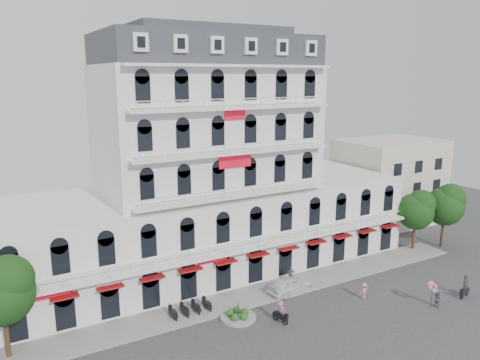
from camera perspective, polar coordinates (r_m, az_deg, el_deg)
name	(u,v)px	position (r m, az deg, el deg)	size (l,w,h in m)	color
ground	(307,342)	(40.18, 8.18, -18.98)	(120.00, 120.00, 0.00)	#38383A
sidewalk	(250,296)	(46.62, 1.21, -14.00)	(53.00, 4.00, 0.16)	gray
main_building	(208,179)	(50.82, -3.95, 0.08)	(45.00, 15.00, 25.80)	silver
flank_building_east	(389,181)	(71.11, 17.67, -0.14)	(14.00, 10.00, 12.00)	beige
traffic_island	(238,316)	(42.91, -0.24, -16.24)	(3.20, 3.20, 1.60)	gray
parked_scooter_row	(190,314)	(43.94, -6.07, -15.96)	(4.40, 1.80, 1.10)	black
tree_west_inner	(2,289)	(39.32, -27.02, -11.72)	(4.76, 4.76, 8.25)	#382314
tree_east_inner	(416,209)	(60.56, 20.70, -3.30)	(4.40, 4.37, 7.57)	#382314
tree_east_outer	(445,204)	(62.96, 23.76, -2.65)	(4.65, 4.65, 8.05)	#382314
parked_car	(290,285)	(47.51, 6.08, -12.56)	(1.93, 4.80, 1.63)	white
rider_northeast	(465,286)	(51.03, 25.76, -11.54)	(1.69, 0.68, 2.32)	black
rider_center	(280,311)	(42.13, 4.95, -15.66)	(0.82, 1.67, 2.01)	black
pedestrian_mid	(291,275)	(49.23, 6.20, -11.45)	(1.12, 0.47, 1.91)	slate
pedestrian_right	(364,291)	(47.49, 14.87, -12.95)	(1.05, 0.60, 1.62)	#D26F9B
balloon_vendor	(435,295)	(47.77, 22.73, -12.78)	(1.31, 1.25, 2.45)	slate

